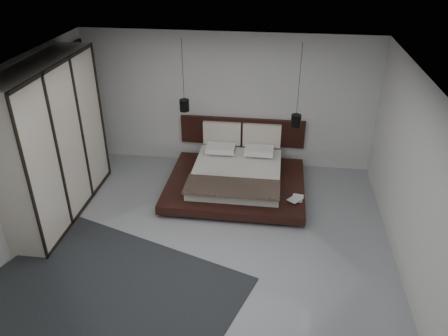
# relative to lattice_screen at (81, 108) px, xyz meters

# --- Properties ---
(floor) EXTENTS (6.00, 6.00, 0.00)m
(floor) POSITION_rel_lattice_screen_xyz_m (2.95, -2.45, -1.30)
(floor) COLOR gray
(floor) RESTS_ON ground
(ceiling) EXTENTS (6.00, 6.00, 0.00)m
(ceiling) POSITION_rel_lattice_screen_xyz_m (2.95, -2.45, 1.50)
(ceiling) COLOR white
(ceiling) RESTS_ON wall_back
(wall_back) EXTENTS (6.00, 0.00, 6.00)m
(wall_back) POSITION_rel_lattice_screen_xyz_m (2.95, 0.55, 0.10)
(wall_back) COLOR beige
(wall_back) RESTS_ON floor
(wall_left) EXTENTS (0.00, 6.00, 6.00)m
(wall_left) POSITION_rel_lattice_screen_xyz_m (-0.05, -2.45, 0.10)
(wall_left) COLOR beige
(wall_left) RESTS_ON floor
(wall_right) EXTENTS (0.00, 6.00, 6.00)m
(wall_right) POSITION_rel_lattice_screen_xyz_m (5.95, -2.45, 0.10)
(wall_right) COLOR beige
(wall_right) RESTS_ON floor
(lattice_screen) EXTENTS (0.05, 0.90, 2.60)m
(lattice_screen) POSITION_rel_lattice_screen_xyz_m (0.00, 0.00, 0.00)
(lattice_screen) COLOR black
(lattice_screen) RESTS_ON floor
(bed) EXTENTS (2.62, 2.32, 1.05)m
(bed) POSITION_rel_lattice_screen_xyz_m (3.27, -0.54, -1.02)
(bed) COLOR black
(bed) RESTS_ON floor
(book_lower) EXTENTS (0.24, 0.30, 0.03)m
(book_lower) POSITION_rel_lattice_screen_xyz_m (4.34, -1.17, -1.04)
(book_lower) COLOR #99724C
(book_lower) RESTS_ON bed
(book_upper) EXTENTS (0.31, 0.33, 0.02)m
(book_upper) POSITION_rel_lattice_screen_xyz_m (4.32, -1.20, -1.02)
(book_upper) COLOR #99724C
(book_upper) RESTS_ON book_lower
(pendant_left) EXTENTS (0.19, 0.19, 1.39)m
(pendant_left) POSITION_rel_lattice_screen_xyz_m (2.19, -0.14, 0.23)
(pendant_left) COLOR black
(pendant_left) RESTS_ON ceiling
(pendant_right) EXTENTS (0.19, 0.19, 1.59)m
(pendant_right) POSITION_rel_lattice_screen_xyz_m (4.34, -0.14, 0.03)
(pendant_right) COLOR black
(pendant_right) RESTS_ON ceiling
(wardrobe) EXTENTS (0.65, 2.76, 2.71)m
(wardrobe) POSITION_rel_lattice_screen_xyz_m (0.25, -1.69, 0.06)
(wardrobe) COLOR beige
(wardrobe) RESTS_ON floor
(rug) EXTENTS (4.24, 3.60, 0.02)m
(rug) POSITION_rel_lattice_screen_xyz_m (1.75, -3.68, -1.29)
(rug) COLOR black
(rug) RESTS_ON floor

